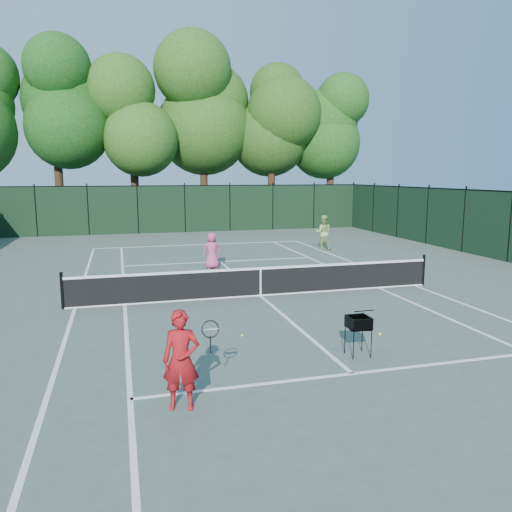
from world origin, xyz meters
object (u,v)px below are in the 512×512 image
object	(u,v)px
loose_ball_near_cart	(380,334)
loose_ball_midcourt	(242,336)
player_green	(323,232)
player_pink	(212,251)
ball_hopper	(359,323)
coach	(181,360)

from	to	relation	value
loose_ball_near_cart	loose_ball_midcourt	xyz separation A→B (m)	(-3.16, 0.77, 0.00)
player_green	loose_ball_midcourt	distance (m)	14.22
player_green	loose_ball_midcourt	bearing A→B (deg)	80.32
player_pink	ball_hopper	xyz separation A→B (m)	(1.17, -10.47, -0.02)
coach	player_green	size ratio (longest dim) A/B	0.94
player_pink	loose_ball_near_cart	bearing A→B (deg)	104.28
ball_hopper	loose_ball_near_cart	distance (m)	1.66
loose_ball_near_cart	ball_hopper	bearing A→B (deg)	-136.76
coach	player_pink	world-z (taller)	coach
player_pink	player_green	size ratio (longest dim) A/B	0.84
coach	ball_hopper	xyz separation A→B (m)	(3.85, 1.42, -0.11)
player_pink	loose_ball_midcourt	distance (m)	8.74
loose_ball_midcourt	ball_hopper	bearing A→B (deg)	-41.49
player_green	ball_hopper	xyz separation A→B (m)	(-5.16, -14.04, -0.16)
coach	player_green	distance (m)	17.89
coach	player_green	bearing A→B (deg)	73.40
player_green	loose_ball_near_cart	bearing A→B (deg)	93.52
loose_ball_midcourt	player_pink	bearing A→B (deg)	84.18
coach	loose_ball_near_cart	xyz separation A→B (m)	(4.95, 2.46, -0.79)
loose_ball_midcourt	player_green	bearing A→B (deg)	59.50
coach	ball_hopper	distance (m)	4.10
loose_ball_near_cart	loose_ball_midcourt	size ratio (longest dim) A/B	1.00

